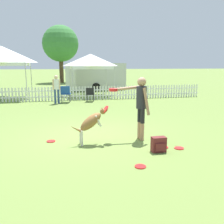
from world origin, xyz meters
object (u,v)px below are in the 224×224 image
frisbee_midfield (179,148)px  tree_left_grove (60,44)px  spectator_standing (56,87)px  equipment_trailer (96,76)px  folding_chair_blue_left (66,93)px  frisbee_near_handler (163,147)px  frisbee_near_dog (140,166)px  handler_person (140,101)px  leaping_dog (91,122)px  canopy_tent_secondary (2,56)px  folding_chair_center (90,93)px  frisbee_far_scatter (51,141)px  backpack_on_grass (159,145)px  canopy_tent_main (91,61)px

frisbee_midfield → tree_left_grove: tree_left_grove is taller
spectator_standing → equipment_trailer: 7.70m
folding_chair_blue_left → equipment_trailer: (2.74, 6.73, 0.61)m
frisbee_near_handler → frisbee_midfield: size_ratio=1.00×
frisbee_midfield → folding_chair_blue_left: (-2.49, 8.47, 0.55)m
folding_chair_blue_left → frisbee_near_dog: bearing=107.2°
handler_person → leaping_dog: (-1.36, -0.12, -0.49)m
frisbee_near_handler → leaping_dog: bearing=157.9°
canopy_tent_secondary → folding_chair_blue_left: bearing=-35.6°
spectator_standing → folding_chair_center: bearing=-176.9°
spectator_standing → tree_left_grove: 17.01m
frisbee_near_handler → spectator_standing: size_ratio=0.15×
frisbee_near_dog → folding_chair_blue_left: (-1.17, 9.35, 0.55)m
frisbee_near_handler → frisbee_far_scatter: bearing=158.0°
leaping_dog → folding_chair_center: leaping_dog is taller
leaping_dog → folding_chair_center: 7.78m
equipment_trailer → tree_left_grove: bearing=88.4°
backpack_on_grass → tree_left_grove: 25.36m
frisbee_near_dog → spectator_standing: bearing=100.3°
frisbee_near_handler → equipment_trailer: size_ratio=0.04×
backpack_on_grass → canopy_tent_main: (-0.07, 11.60, 2.11)m
leaping_dog → canopy_tent_main: canopy_tent_main is taller
canopy_tent_main → backpack_on_grass: bearing=-89.6°
handler_person → backpack_on_grass: 1.42m
leaping_dog → folding_chair_blue_left: (-0.40, 7.61, -0.04)m
frisbee_near_handler → backpack_on_grass: 0.39m
frisbee_far_scatter → tree_left_grove: 23.98m
canopy_tent_main → frisbee_near_handler: bearing=-88.4°
leaping_dog → frisbee_near_handler: (1.73, -0.70, -0.59)m
canopy_tent_main → tree_left_grove: tree_left_grove is taller
leaping_dog → frisbee_near_handler: leaping_dog is taller
folding_chair_blue_left → leaping_dog: bearing=103.1°
frisbee_far_scatter → canopy_tent_secondary: canopy_tent_secondary is taller
spectator_standing → tree_left_grove: size_ratio=0.23×
equipment_trailer → folding_chair_center: bearing=-118.4°
frisbee_far_scatter → folding_chair_center: 7.59m
backpack_on_grass → folding_chair_blue_left: 8.79m
handler_person → frisbee_near_dog: 2.24m
tree_left_grove → spectator_standing: bearing=-92.1°
leaping_dog → backpack_on_grass: (1.49, -0.96, -0.42)m
frisbee_near_dog → tree_left_grove: bearing=92.3°
canopy_tent_main → folding_chair_blue_left: bearing=-121.0°
frisbee_near_handler → spectator_standing: bearing=108.0°
leaping_dog → frisbee_far_scatter: bearing=-116.7°
frisbee_midfield → folding_chair_blue_left: 8.84m
spectator_standing → leaping_dog: bearing=88.6°
frisbee_near_handler → equipment_trailer: bearing=87.7°
frisbee_midfield → equipment_trailer: 15.24m
leaping_dog → tree_left_grove: bearing=175.9°
frisbee_near_dog → backpack_on_grass: (0.73, 0.78, 0.17)m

